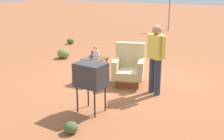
# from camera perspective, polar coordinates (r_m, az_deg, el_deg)

# --- Properties ---
(ground_plane) EXTENTS (60.00, 60.00, 0.00)m
(ground_plane) POSITION_cam_1_polar(r_m,az_deg,el_deg) (7.81, 1.75, -2.35)
(ground_plane) COLOR #A05B38
(armchair) EXTENTS (0.97, 0.98, 1.06)m
(armchair) POSITION_cam_1_polar(r_m,az_deg,el_deg) (7.53, 3.36, 0.86)
(armchair) COLOR brown
(armchair) RESTS_ON ground
(side_table) EXTENTS (0.56, 0.56, 0.64)m
(side_table) POSITION_cam_1_polar(r_m,az_deg,el_deg) (7.73, -3.30, 1.67)
(side_table) COLOR black
(side_table) RESTS_ON ground
(tv_on_stand) EXTENTS (0.63, 0.48, 1.03)m
(tv_on_stand) POSITION_cam_1_polar(r_m,az_deg,el_deg) (5.82, -4.15, -1.02)
(tv_on_stand) COLOR black
(tv_on_stand) RESTS_ON ground
(person_standing) EXTENTS (0.53, 0.35, 1.64)m
(person_standing) POSITION_cam_1_polar(r_m,az_deg,el_deg) (6.83, 8.56, 2.87)
(person_standing) COLOR #2D3347
(person_standing) RESTS_ON ground
(road_sign) EXTENTS (0.33, 0.33, 2.44)m
(road_sign) POSITION_cam_1_polar(r_m,az_deg,el_deg) (16.59, 11.21, 12.34)
(road_sign) COLOR gray
(road_sign) RESTS_ON ground
(bottle_short_clear) EXTENTS (0.06, 0.06, 0.20)m
(bottle_short_clear) POSITION_cam_1_polar(r_m,az_deg,el_deg) (7.59, -2.81, 2.92)
(bottle_short_clear) COLOR silver
(bottle_short_clear) RESTS_ON side_table
(soda_can_red) EXTENTS (0.07, 0.07, 0.12)m
(soda_can_red) POSITION_cam_1_polar(r_m,az_deg,el_deg) (8.01, -3.87, 3.35)
(soda_can_red) COLOR red
(soda_can_red) RESTS_ON side_table
(soda_can_blue) EXTENTS (0.07, 0.07, 0.12)m
(soda_can_blue) POSITION_cam_1_polar(r_m,az_deg,el_deg) (7.63, -4.03, 2.67)
(soda_can_blue) COLOR blue
(soda_can_blue) RESTS_ON side_table
(flower_vase) EXTENTS (0.15, 0.10, 0.27)m
(flower_vase) POSITION_cam_1_polar(r_m,az_deg,el_deg) (7.89, -3.11, 3.80)
(flower_vase) COLOR silver
(flower_vase) RESTS_ON side_table
(shrub_near) EXTENTS (0.26, 0.26, 0.20)m
(shrub_near) POSITION_cam_1_polar(r_m,az_deg,el_deg) (5.28, -8.07, -11.07)
(shrub_near) COLOR #475B33
(shrub_near) RESTS_ON ground
(shrub_mid) EXTENTS (0.31, 0.31, 0.24)m
(shrub_mid) POSITION_cam_1_polar(r_m,az_deg,el_deg) (12.84, -8.12, 5.61)
(shrub_mid) COLOR #475B33
(shrub_mid) RESTS_ON ground
(shrub_far) EXTENTS (0.43, 0.43, 0.33)m
(shrub_far) POSITION_cam_1_polar(r_m,az_deg,el_deg) (10.38, -9.47, 3.20)
(shrub_far) COLOR olive
(shrub_far) RESTS_ON ground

